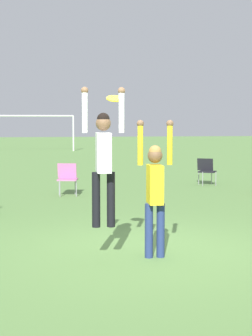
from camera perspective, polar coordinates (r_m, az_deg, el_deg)
The scene contains 7 objects.
ground_plane at distance 8.76m, azimuth 1.92°, elevation -8.41°, with size 120.00×120.00×0.00m, color #608C47.
person_jumping at distance 8.05m, azimuth -2.31°, elevation 1.44°, with size 0.63×0.49×2.01m.
person_defending at distance 8.18m, azimuth 2.96°, elevation -1.82°, with size 0.54×0.40×2.02m.
frisbee at distance 8.20m, azimuth -1.14°, elevation 7.07°, with size 0.25×0.24×0.11m.
camping_chair_0 at distance 15.13m, azimuth -5.98°, elevation -0.84°, with size 0.60×0.63×0.85m.
camping_chair_3 at distance 17.69m, azimuth 8.17°, elevation -0.11°, with size 0.68×0.74×0.82m.
soccer_goal at distance 37.03m, azimuth -10.80°, elevation 4.52°, with size 7.10×0.10×2.35m.
Camera 1 is at (-1.67, -8.36, 2.01)m, focal length 60.00 mm.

